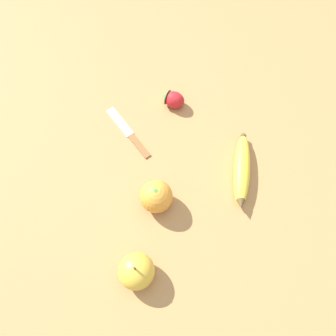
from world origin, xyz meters
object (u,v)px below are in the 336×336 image
(apple, at_px, (136,271))
(paring_knife, at_px, (130,134))
(orange, at_px, (156,196))
(strawberry, at_px, (173,99))
(banana, at_px, (242,170))

(apple, bearing_deg, paring_knife, 157.76)
(orange, xyz_separation_m, strawberry, (-0.23, 0.17, -0.02))
(apple, relative_size, paring_knife, 0.45)
(orange, height_order, apple, apple)
(banana, distance_m, strawberry, 0.27)
(strawberry, xyz_separation_m, apple, (0.36, -0.28, 0.01))
(banana, xyz_separation_m, paring_knife, (-0.23, -0.19, -0.02))
(orange, bearing_deg, paring_knife, 173.57)
(paring_knife, bearing_deg, strawberry, 3.80)
(banana, distance_m, paring_knife, 0.30)
(strawberry, bearing_deg, orange, 107.94)
(banana, bearing_deg, apple, -38.08)
(paring_knife, bearing_deg, banana, -58.15)
(orange, height_order, strawberry, orange)
(orange, height_order, paring_knife, orange)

